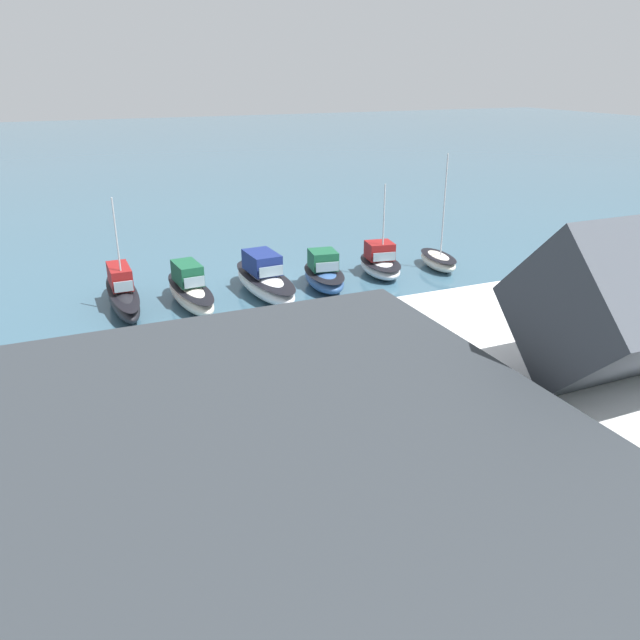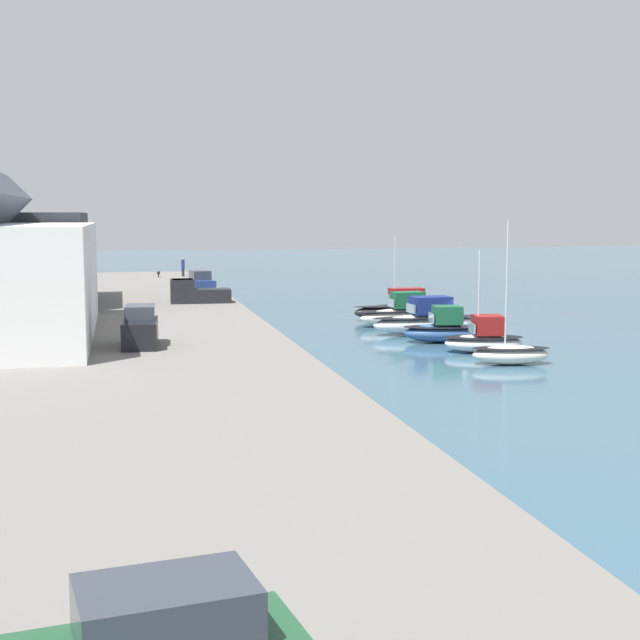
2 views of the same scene
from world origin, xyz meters
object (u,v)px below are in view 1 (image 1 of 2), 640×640
object	(u,v)px
pickup_truck_0	(127,405)
moored_boat_5	(122,294)
moored_boat_3	(264,280)
moored_boat_4	(190,291)
moored_boat_1	(380,263)
moored_boat_2	(324,275)
moored_boat_0	(438,260)

from	to	relation	value
pickup_truck_0	moored_boat_5	bearing A→B (deg)	-94.30
moored_boat_3	pickup_truck_0	size ratio (longest dim) A/B	1.70
moored_boat_3	moored_boat_4	bearing A→B (deg)	-1.53
moored_boat_1	moored_boat_3	distance (m)	8.85
moored_boat_4	pickup_truck_0	bearing A→B (deg)	65.84
moored_boat_1	moored_boat_2	size ratio (longest dim) A/B	1.13
moored_boat_1	moored_boat_3	world-z (taller)	moored_boat_1
moored_boat_2	moored_boat_5	size ratio (longest dim) A/B	0.70
moored_boat_2	moored_boat_3	size ratio (longest dim) A/B	0.70
moored_boat_0	moored_boat_4	distance (m)	18.25
moored_boat_5	moored_boat_2	bearing A→B (deg)	174.40
moored_boat_1	moored_boat_4	xyz separation A→B (m)	(13.64, 0.84, 0.13)
moored_boat_4	moored_boat_5	size ratio (longest dim) A/B	0.89
moored_boat_0	moored_boat_1	world-z (taller)	moored_boat_0
moored_boat_0	moored_boat_5	size ratio (longest dim) A/B	1.01
moored_boat_4	moored_boat_5	distance (m)	4.01
moored_boat_5	pickup_truck_0	bearing A→B (deg)	83.67
moored_boat_0	moored_boat_3	size ratio (longest dim) A/B	1.01
moored_boat_3	moored_boat_5	distance (m)	8.73
pickup_truck_0	moored_boat_2	bearing A→B (deg)	-131.43
moored_boat_0	pickup_truck_0	xyz separation A→B (m)	(23.85, 16.04, 1.80)
moored_boat_0	moored_boat_2	world-z (taller)	moored_boat_0
moored_boat_1	pickup_truck_0	world-z (taller)	moored_boat_1
moored_boat_2	moored_boat_1	bearing A→B (deg)	-160.42
moored_boat_0	moored_boat_3	world-z (taller)	moored_boat_0
moored_boat_0	moored_boat_3	bearing A→B (deg)	10.05
moored_boat_2	moored_boat_3	xyz separation A→B (m)	(4.08, -0.19, 0.11)
moored_boat_3	pickup_truck_0	distance (m)	18.87
moored_boat_3	moored_boat_5	xyz separation A→B (m)	(8.67, -0.99, -0.04)
moored_boat_0	pickup_truck_0	bearing A→B (deg)	42.38
moored_boat_1	moored_boat_2	distance (m)	4.83
moored_boat_1	moored_boat_3	size ratio (longest dim) A/B	0.79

